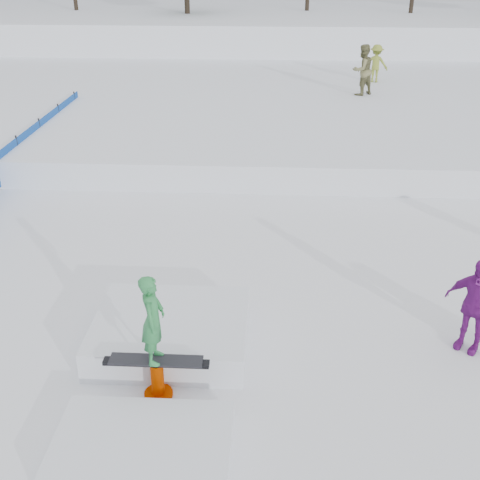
# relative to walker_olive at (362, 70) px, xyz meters

# --- Properties ---
(ground) EXTENTS (120.00, 120.00, 0.00)m
(ground) POSITION_rel_walker_olive_xyz_m (-4.50, -15.58, -1.76)
(ground) COLOR white
(snow_berm) EXTENTS (60.00, 14.00, 2.40)m
(snow_berm) POSITION_rel_walker_olive_xyz_m (-4.50, 14.42, -0.56)
(snow_berm) COLOR white
(snow_berm) RESTS_ON ground
(snow_midrise) EXTENTS (50.00, 18.00, 0.80)m
(snow_midrise) POSITION_rel_walker_olive_xyz_m (-4.50, 0.42, -1.36)
(snow_midrise) COLOR white
(snow_midrise) RESTS_ON ground
(walker_olive) EXTENTS (1.18, 1.14, 1.92)m
(walker_olive) POSITION_rel_walker_olive_xyz_m (0.00, 0.00, 0.00)
(walker_olive) COLOR olive
(walker_olive) RESTS_ON snow_midrise
(walker_ygreen) EXTENTS (1.11, 0.80, 1.54)m
(walker_ygreen) POSITION_rel_walker_olive_xyz_m (0.90, 2.42, -0.19)
(walker_ygreen) COLOR olive
(walker_ygreen) RESTS_ON snow_midrise
(spectator_purple) EXTENTS (1.06, 0.94, 1.72)m
(spectator_purple) POSITION_rel_walker_olive_xyz_m (-0.00, -15.30, -0.90)
(spectator_purple) COLOR #751880
(spectator_purple) RESTS_ON ground
(jib_rail_feature) EXTENTS (2.60, 4.40, 2.11)m
(jib_rail_feature) POSITION_rel_walker_olive_xyz_m (-5.09, -16.22, -1.45)
(jib_rail_feature) COLOR white
(jib_rail_feature) RESTS_ON ground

